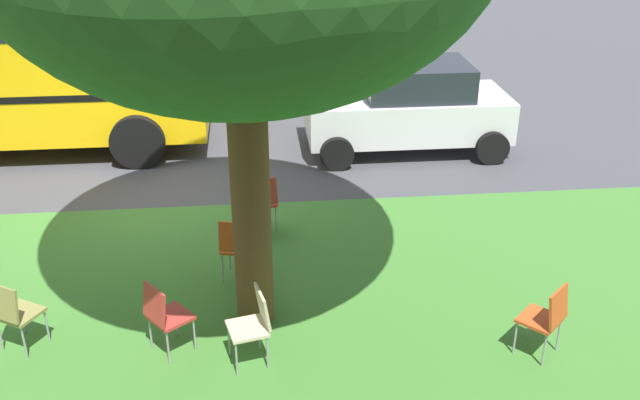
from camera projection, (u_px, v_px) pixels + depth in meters
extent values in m
plane|color=#424247|center=(172.00, 202.00, 11.46)|extent=(80.00, 80.00, 0.00)
cube|color=#3D752D|center=(149.00, 317.00, 8.59)|extent=(48.00, 6.00, 0.01)
cylinder|color=brown|center=(250.00, 191.00, 7.86)|extent=(0.44, 0.44, 3.34)
cube|color=#C64C1E|center=(540.00, 319.00, 7.79)|extent=(0.58, 0.58, 0.04)
cube|color=#C64C1E|center=(559.00, 307.00, 7.58)|extent=(0.35, 0.34, 0.40)
cylinder|color=gray|center=(530.00, 323.00, 8.12)|extent=(0.02, 0.02, 0.42)
cylinder|color=gray|center=(515.00, 338.00, 7.87)|extent=(0.02, 0.02, 0.42)
cylinder|color=gray|center=(558.00, 335.00, 7.91)|extent=(0.02, 0.02, 0.42)
cylinder|color=gray|center=(544.00, 350.00, 7.67)|extent=(0.02, 0.02, 0.42)
cube|color=beige|center=(247.00, 329.00, 7.64)|extent=(0.49, 0.50, 0.04)
cube|color=beige|center=(263.00, 307.00, 7.59)|extent=(0.18, 0.41, 0.40)
cylinder|color=gray|center=(229.00, 340.00, 7.84)|extent=(0.02, 0.02, 0.42)
cylinder|color=gray|center=(237.00, 359.00, 7.53)|extent=(0.02, 0.02, 0.42)
cylinder|color=gray|center=(259.00, 333.00, 7.94)|extent=(0.02, 0.02, 0.42)
cylinder|color=gray|center=(268.00, 353.00, 7.63)|extent=(0.02, 0.02, 0.42)
cube|color=#B7332D|center=(171.00, 317.00, 7.83)|extent=(0.57, 0.58, 0.04)
cube|color=#B7332D|center=(154.00, 305.00, 7.62)|extent=(0.31, 0.37, 0.40)
cylinder|color=gray|center=(194.00, 335.00, 7.92)|extent=(0.02, 0.02, 0.42)
cylinder|color=gray|center=(177.00, 321.00, 8.16)|extent=(0.02, 0.02, 0.42)
cylinder|color=gray|center=(168.00, 348.00, 7.71)|extent=(0.02, 0.02, 0.42)
cylinder|color=gray|center=(151.00, 333.00, 7.95)|extent=(0.02, 0.02, 0.42)
cube|color=#C64C1E|center=(239.00, 247.00, 9.23)|extent=(0.51, 0.49, 0.04)
cube|color=#C64C1E|center=(234.00, 237.00, 8.97)|extent=(0.41, 0.18, 0.40)
cylinder|color=gray|center=(256.00, 257.00, 9.46)|extent=(0.02, 0.02, 0.42)
cylinder|color=gray|center=(230.00, 255.00, 9.51)|extent=(0.02, 0.02, 0.42)
cylinder|color=gray|center=(250.00, 270.00, 9.16)|extent=(0.02, 0.02, 0.42)
cylinder|color=gray|center=(223.00, 268.00, 9.21)|extent=(0.02, 0.02, 0.42)
cube|color=olive|center=(20.00, 313.00, 7.89)|extent=(0.56, 0.56, 0.04)
cube|color=olive|center=(3.00, 303.00, 7.64)|extent=(0.39, 0.27, 0.40)
cylinder|color=gray|center=(47.00, 326.00, 8.07)|extent=(0.02, 0.02, 0.42)
cylinder|color=gray|center=(23.00, 318.00, 8.20)|extent=(0.02, 0.02, 0.42)
cylinder|color=gray|center=(24.00, 343.00, 7.79)|extent=(0.02, 0.02, 0.42)
cylinder|color=gray|center=(0.00, 335.00, 7.92)|extent=(0.02, 0.02, 0.42)
cube|color=#B7332D|center=(259.00, 203.00, 10.41)|extent=(0.54, 0.53, 0.04)
cube|color=#B7332D|center=(264.00, 193.00, 10.16)|extent=(0.40, 0.23, 0.40)
cylinder|color=gray|center=(266.00, 210.00, 10.72)|extent=(0.02, 0.02, 0.42)
cylinder|color=gray|center=(244.00, 215.00, 10.57)|extent=(0.02, 0.02, 0.42)
cylinder|color=gray|center=(276.00, 219.00, 10.45)|extent=(0.02, 0.02, 0.42)
cylinder|color=gray|center=(253.00, 225.00, 10.30)|extent=(0.02, 0.02, 0.42)
cube|color=silver|center=(406.00, 115.00, 13.26)|extent=(3.70, 1.64, 0.76)
cube|color=#1E232B|center=(416.00, 80.00, 12.99)|extent=(1.90, 1.44, 0.64)
cylinder|color=black|center=(337.00, 154.00, 12.52)|extent=(0.60, 0.18, 0.60)
cylinder|color=black|center=(326.00, 121.00, 14.08)|extent=(0.60, 0.18, 0.60)
cylinder|color=black|center=(492.00, 148.00, 12.77)|extent=(0.60, 0.18, 0.60)
cylinder|color=black|center=(465.00, 116.00, 14.33)|extent=(0.60, 0.18, 0.60)
cylinder|color=black|center=(138.00, 142.00, 12.56)|extent=(0.96, 0.28, 0.96)
cylinder|color=black|center=(154.00, 98.00, 14.82)|extent=(0.96, 0.28, 0.96)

